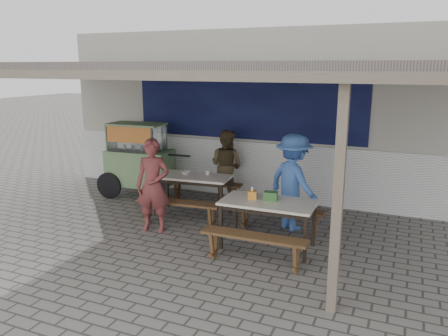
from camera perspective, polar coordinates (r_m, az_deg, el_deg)
The scene contains 17 objects.
ground at distance 6.90m, azimuth -4.74°, elevation -10.41°, with size 60.00×60.00×0.00m, color #605D57.
back_wall at distance 9.68m, azimuth 5.09°, elevation 7.00°, with size 9.00×1.28×3.50m.
warung_roof at distance 7.12m, azimuth -1.58°, elevation 12.85°, with size 9.00×4.21×2.81m.
table_left at distance 8.23m, azimuth -4.14°, elevation -1.54°, with size 1.48×0.78×0.75m.
bench_left_street at distance 7.72m, azimuth -5.98°, elevation -5.12°, with size 1.55×0.42×0.45m.
bench_left_wall at distance 8.92m, azimuth -2.49°, elevation -2.53°, with size 1.55×0.42×0.45m.
table_right at distance 6.72m, azimuth 5.77°, elevation -4.95°, with size 1.44×0.78×0.75m.
bench_right_street at distance 6.23m, azimuth 3.91°, elevation -9.68°, with size 1.53×0.31×0.45m.
bench_right_wall at distance 7.44m, azimuth 7.19°, elevation -5.87°, with size 1.53×0.31×0.45m.
vendor_cart at distance 9.46m, azimuth -11.05°, elevation 1.40°, with size 1.97×0.87×1.59m.
patron_street_side at distance 7.42m, azimuth -9.27°, elevation -2.29°, with size 0.58×0.38×1.60m, color brown.
patron_wall_side at distance 9.02m, azimuth 0.31°, elevation 0.33°, with size 0.73×0.57×1.50m, color #4C4027.
patron_right_table at distance 7.52m, azimuth 9.05°, elevation -1.82°, with size 1.07×0.62×1.66m, color #3F6ABB.
tissue_box at distance 6.77m, azimuth 3.69°, elevation -3.52°, with size 0.13×0.13×0.13m, color orange.
donation_box at distance 6.72m, azimuth 6.12°, elevation -3.66°, with size 0.21×0.14×0.14m, color #33672D.
condiment_jar at distance 8.26m, azimuth -2.18°, elevation -0.59°, with size 0.07×0.07×0.08m, color silver.
condiment_bowl at distance 8.36m, azimuth -4.95°, elevation -0.58°, with size 0.18×0.18×0.05m, color white.
Camera 1 is at (3.00, -5.57, 2.76)m, focal length 35.00 mm.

